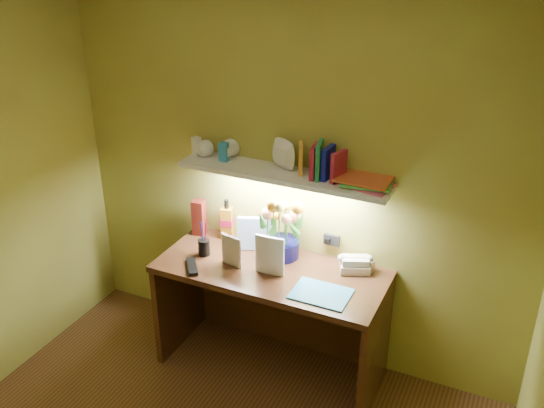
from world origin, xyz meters
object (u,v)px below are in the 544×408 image
Objects in this scene: desk_clock at (368,265)px; whisky_bottle at (227,219)px; flower_bouquet at (282,229)px; telephone at (355,263)px; desk at (271,320)px.

desk_clock is 0.97m from whisky_bottle.
flower_bouquet reaches higher than whisky_bottle.
flower_bouquet reaches higher than telephone.
whisky_bottle is (-0.43, 0.24, 0.51)m from desk.
telephone is (0.47, 0.03, -0.14)m from flower_bouquet.
desk_clock is 0.28× the size of whisky_bottle.
flower_bouquet is 0.49m from telephone.
telephone is at bearing -2.63° from whisky_bottle.
desk_clock reaches higher than desk.
telephone reaches higher than desk_clock.
flower_bouquet is at bearing 160.96° from telephone.
desk is 3.63× the size of flower_bouquet.
whisky_bottle is (-0.96, 0.01, 0.10)m from desk_clock.
desk is 18.39× the size of desk_clock.
telephone is (0.46, 0.20, 0.43)m from desk.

